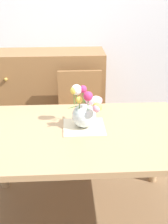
{
  "coord_description": "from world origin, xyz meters",
  "views": [
    {
      "loc": [
        -0.11,
        -1.94,
        1.73
      ],
      "look_at": [
        0.02,
        0.06,
        0.86
      ],
      "focal_mm": 50.79,
      "sensor_mm": 36.0,
      "label": 1
    }
  ],
  "objects_px": {
    "dining_table": "(82,143)",
    "chair_far": "(80,112)",
    "flower_vase": "(85,110)",
    "dresser": "(39,97)"
  },
  "relations": [
    {
      "from": "chair_far",
      "to": "dresser",
      "type": "xyz_separation_m",
      "value": [
        -0.43,
        0.48,
        -0.02
      ]
    },
    {
      "from": "dining_table",
      "to": "chair_far",
      "type": "distance_m",
      "value": 0.86
    },
    {
      "from": "dining_table",
      "to": "flower_vase",
      "type": "xyz_separation_m",
      "value": [
        0.03,
        0.06,
        0.22
      ]
    },
    {
      "from": "dining_table",
      "to": "chair_far",
      "type": "height_order",
      "value": "chair_far"
    },
    {
      "from": "dining_table",
      "to": "chair_far",
      "type": "xyz_separation_m",
      "value": [
        0.03,
        0.85,
        -0.13
      ]
    },
    {
      "from": "chair_far",
      "to": "flower_vase",
      "type": "bearing_deg",
      "value": 89.84
    },
    {
      "from": "flower_vase",
      "to": "dining_table",
      "type": "bearing_deg",
      "value": -112.06
    },
    {
      "from": "dining_table",
      "to": "flower_vase",
      "type": "distance_m",
      "value": 0.23
    },
    {
      "from": "dining_table",
      "to": "dresser",
      "type": "bearing_deg",
      "value": 106.67
    },
    {
      "from": "dining_table",
      "to": "dresser",
      "type": "distance_m",
      "value": 1.4
    }
  ]
}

